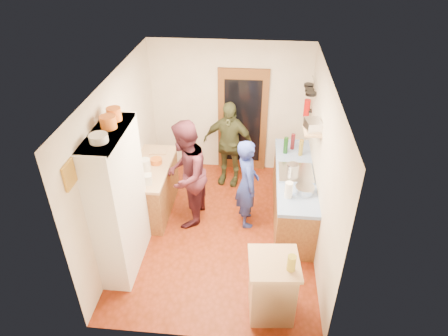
# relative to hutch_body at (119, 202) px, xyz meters

# --- Properties ---
(floor) EXTENTS (3.00, 4.00, 0.02)m
(floor) POSITION_rel_hutch_body_xyz_m (1.30, 0.80, -1.11)
(floor) COLOR maroon
(floor) RESTS_ON ground
(ceiling) EXTENTS (3.00, 4.00, 0.02)m
(ceiling) POSITION_rel_hutch_body_xyz_m (1.30, 0.80, 1.51)
(ceiling) COLOR silver
(ceiling) RESTS_ON ground
(wall_back) EXTENTS (3.00, 0.02, 2.60)m
(wall_back) POSITION_rel_hutch_body_xyz_m (1.30, 2.81, 0.20)
(wall_back) COLOR silver
(wall_back) RESTS_ON ground
(wall_front) EXTENTS (3.00, 0.02, 2.60)m
(wall_front) POSITION_rel_hutch_body_xyz_m (1.30, -1.21, 0.20)
(wall_front) COLOR silver
(wall_front) RESTS_ON ground
(wall_left) EXTENTS (0.02, 4.00, 2.60)m
(wall_left) POSITION_rel_hutch_body_xyz_m (-0.21, 0.80, 0.20)
(wall_left) COLOR silver
(wall_left) RESTS_ON ground
(wall_right) EXTENTS (0.02, 4.00, 2.60)m
(wall_right) POSITION_rel_hutch_body_xyz_m (2.81, 0.80, 0.20)
(wall_right) COLOR silver
(wall_right) RESTS_ON ground
(door_frame) EXTENTS (0.95, 0.06, 2.10)m
(door_frame) POSITION_rel_hutch_body_xyz_m (1.55, 2.77, -0.05)
(door_frame) COLOR brown
(door_frame) RESTS_ON ground
(door_glass) EXTENTS (0.70, 0.02, 1.70)m
(door_glass) POSITION_rel_hutch_body_xyz_m (1.55, 2.74, -0.05)
(door_glass) COLOR black
(door_glass) RESTS_ON door_frame
(hutch_body) EXTENTS (0.40, 1.20, 2.20)m
(hutch_body) POSITION_rel_hutch_body_xyz_m (0.00, 0.00, 0.00)
(hutch_body) COLOR white
(hutch_body) RESTS_ON ground
(hutch_top_shelf) EXTENTS (0.40, 1.14, 0.04)m
(hutch_top_shelf) POSITION_rel_hutch_body_xyz_m (0.00, 0.00, 1.08)
(hutch_top_shelf) COLOR white
(hutch_top_shelf) RESTS_ON hutch_body
(plate_stack) EXTENTS (0.22, 0.22, 0.09)m
(plate_stack) POSITION_rel_hutch_body_xyz_m (0.00, -0.25, 1.15)
(plate_stack) COLOR white
(plate_stack) RESTS_ON hutch_top_shelf
(orange_pot_a) EXTENTS (0.20, 0.20, 0.16)m
(orange_pot_a) POSITION_rel_hutch_body_xyz_m (0.00, 0.10, 1.18)
(orange_pot_a) COLOR orange
(orange_pot_a) RESTS_ON hutch_top_shelf
(orange_pot_b) EXTENTS (0.19, 0.19, 0.17)m
(orange_pot_b) POSITION_rel_hutch_body_xyz_m (0.00, 0.33, 1.18)
(orange_pot_b) COLOR orange
(orange_pot_b) RESTS_ON hutch_top_shelf
(left_counter_base) EXTENTS (0.60, 1.40, 0.85)m
(left_counter_base) POSITION_rel_hutch_body_xyz_m (0.10, 1.25, -0.68)
(left_counter_base) COLOR olive
(left_counter_base) RESTS_ON ground
(left_counter_top) EXTENTS (0.64, 1.44, 0.05)m
(left_counter_top) POSITION_rel_hutch_body_xyz_m (0.10, 1.25, -0.23)
(left_counter_top) COLOR tan
(left_counter_top) RESTS_ON left_counter_base
(toaster) EXTENTS (0.24, 0.19, 0.16)m
(toaster) POSITION_rel_hutch_body_xyz_m (0.15, 0.75, -0.12)
(toaster) COLOR white
(toaster) RESTS_ON left_counter_top
(kettle) EXTENTS (0.18, 0.18, 0.19)m
(kettle) POSITION_rel_hutch_body_xyz_m (0.05, 1.14, -0.10)
(kettle) COLOR white
(kettle) RESTS_ON left_counter_top
(orange_bowl) EXTENTS (0.23, 0.23, 0.09)m
(orange_bowl) POSITION_rel_hutch_body_xyz_m (0.18, 1.35, -0.16)
(orange_bowl) COLOR orange
(orange_bowl) RESTS_ON left_counter_top
(chopping_board) EXTENTS (0.33, 0.26, 0.02)m
(chopping_board) POSITION_rel_hutch_body_xyz_m (0.12, 1.73, -0.19)
(chopping_board) COLOR tan
(chopping_board) RESTS_ON left_counter_top
(right_counter_base) EXTENTS (0.60, 2.20, 0.84)m
(right_counter_base) POSITION_rel_hutch_body_xyz_m (2.50, 1.30, -0.68)
(right_counter_base) COLOR olive
(right_counter_base) RESTS_ON ground
(right_counter_top) EXTENTS (0.62, 2.22, 0.06)m
(right_counter_top) POSITION_rel_hutch_body_xyz_m (2.50, 1.30, -0.23)
(right_counter_top) COLOR blue
(right_counter_top) RESTS_ON right_counter_base
(hob) EXTENTS (0.55, 0.58, 0.04)m
(hob) POSITION_rel_hutch_body_xyz_m (2.50, 1.25, -0.18)
(hob) COLOR silver
(hob) RESTS_ON right_counter_top
(pot_on_hob) EXTENTS (0.19, 0.19, 0.12)m
(pot_on_hob) POSITION_rel_hutch_body_xyz_m (2.45, 1.29, -0.10)
(pot_on_hob) COLOR silver
(pot_on_hob) RESTS_ON hob
(bottle_a) EXTENTS (0.09, 0.09, 0.30)m
(bottle_a) POSITION_rel_hutch_body_xyz_m (2.35, 1.90, -0.05)
(bottle_a) COLOR #143F14
(bottle_a) RESTS_ON right_counter_top
(bottle_b) EXTENTS (0.08, 0.08, 0.29)m
(bottle_b) POSITION_rel_hutch_body_xyz_m (2.48, 2.06, -0.06)
(bottle_b) COLOR #591419
(bottle_b) RESTS_ON right_counter_top
(bottle_c) EXTENTS (0.08, 0.08, 0.29)m
(bottle_c) POSITION_rel_hutch_body_xyz_m (2.61, 1.85, -0.05)
(bottle_c) COLOR olive
(bottle_c) RESTS_ON right_counter_top
(paper_towel) EXTENTS (0.15, 0.15, 0.26)m
(paper_towel) POSITION_rel_hutch_body_xyz_m (2.35, 0.62, -0.07)
(paper_towel) COLOR white
(paper_towel) RESTS_ON right_counter_top
(mixing_bowl) EXTENTS (0.29, 0.29, 0.11)m
(mixing_bowl) POSITION_rel_hutch_body_xyz_m (2.60, 0.75, -0.14)
(mixing_bowl) COLOR silver
(mixing_bowl) RESTS_ON right_counter_top
(island_base) EXTENTS (0.60, 0.60, 0.86)m
(island_base) POSITION_rel_hutch_body_xyz_m (2.14, -0.72, -0.67)
(island_base) COLOR tan
(island_base) RESTS_ON ground
(island_top) EXTENTS (0.67, 0.67, 0.05)m
(island_top) POSITION_rel_hutch_body_xyz_m (2.14, -0.72, -0.22)
(island_top) COLOR tan
(island_top) RESTS_ON island_base
(cutting_board) EXTENTS (0.37, 0.31, 0.02)m
(cutting_board) POSITION_rel_hutch_body_xyz_m (2.08, -0.67, -0.21)
(cutting_board) COLOR white
(cutting_board) RESTS_ON island_top
(oil_jar) EXTENTS (0.11, 0.11, 0.21)m
(oil_jar) POSITION_rel_hutch_body_xyz_m (2.32, -0.82, -0.08)
(oil_jar) COLOR #AD9E2D
(oil_jar) RESTS_ON island_top
(pan_rail) EXTENTS (0.02, 0.65, 0.02)m
(pan_rail) POSITION_rel_hutch_body_xyz_m (2.76, 2.33, 0.95)
(pan_rail) COLOR silver
(pan_rail) RESTS_ON wall_right
(pan_hang_a) EXTENTS (0.18, 0.18, 0.05)m
(pan_hang_a) POSITION_rel_hutch_body_xyz_m (2.70, 2.15, 0.82)
(pan_hang_a) COLOR black
(pan_hang_a) RESTS_ON pan_rail
(pan_hang_b) EXTENTS (0.16, 0.16, 0.05)m
(pan_hang_b) POSITION_rel_hutch_body_xyz_m (2.70, 2.35, 0.80)
(pan_hang_b) COLOR black
(pan_hang_b) RESTS_ON pan_rail
(pan_hang_c) EXTENTS (0.17, 0.17, 0.05)m
(pan_hang_c) POSITION_rel_hutch_body_xyz_m (2.70, 2.55, 0.81)
(pan_hang_c) COLOR black
(pan_hang_c) RESTS_ON pan_rail
(wall_shelf) EXTENTS (0.26, 0.42, 0.03)m
(wall_shelf) POSITION_rel_hutch_body_xyz_m (2.67, 1.25, 0.60)
(wall_shelf) COLOR tan
(wall_shelf) RESTS_ON wall_right
(radio) EXTENTS (0.27, 0.33, 0.15)m
(radio) POSITION_rel_hutch_body_xyz_m (2.67, 1.25, 0.69)
(radio) COLOR silver
(radio) RESTS_ON wall_shelf
(ext_bracket) EXTENTS (0.06, 0.10, 0.04)m
(ext_bracket) POSITION_rel_hutch_body_xyz_m (2.77, 2.50, 0.35)
(ext_bracket) COLOR black
(ext_bracket) RESTS_ON wall_right
(fire_extinguisher) EXTENTS (0.11, 0.11, 0.32)m
(fire_extinguisher) POSITION_rel_hutch_body_xyz_m (2.71, 2.50, 0.40)
(fire_extinguisher) COLOR red
(fire_extinguisher) RESTS_ON wall_right
(picture_frame) EXTENTS (0.03, 0.25, 0.30)m
(picture_frame) POSITION_rel_hutch_body_xyz_m (-0.18, -0.75, 0.95)
(picture_frame) COLOR gold
(picture_frame) RESTS_ON wall_left
(person_hob) EXTENTS (0.48, 0.63, 1.56)m
(person_hob) POSITION_rel_hutch_body_xyz_m (1.76, 1.05, -0.32)
(person_hob) COLOR navy
(person_hob) RESTS_ON ground
(person_left) EXTENTS (0.78, 0.96, 1.85)m
(person_left) POSITION_rel_hutch_body_xyz_m (0.78, 1.06, -0.17)
(person_left) COLOR #431A25
(person_left) RESTS_ON ground
(person_back) EXTENTS (1.04, 0.60, 1.67)m
(person_back) POSITION_rel_hutch_body_xyz_m (1.34, 2.23, -0.26)
(person_back) COLOR #35381F
(person_back) RESTS_ON ground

